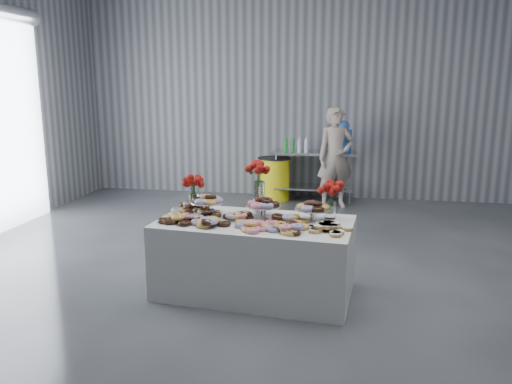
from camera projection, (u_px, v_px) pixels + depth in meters
ground at (255, 288)px, 5.16m from camera, size 9.00×9.00×0.00m
room_walls at (228, 23)px, 4.72m from camera, size 8.04×9.04×4.02m
display_table at (255, 257)px, 4.99m from camera, size 1.98×1.17×0.75m
prep_table at (314, 167)px, 8.92m from camera, size 1.50×0.60×0.90m
donut_mounds at (254, 218)px, 4.85m from camera, size 1.87×0.96×0.09m
cake_stand_left at (208, 200)px, 5.17m from camera, size 0.36×0.36×0.17m
cake_stand_mid at (264, 204)px, 5.01m from camera, size 0.36×0.36×0.17m
cake_stand_right at (313, 207)px, 4.88m from camera, size 0.36×0.36×0.17m
danish_pile at (329, 225)px, 4.56m from camera, size 0.48×0.48×0.11m
bouquet_left at (193, 183)px, 5.28m from camera, size 0.26×0.26×0.42m
bouquet_right at (331, 190)px, 4.95m from camera, size 0.26×0.26×0.42m
bouquet_center at (259, 177)px, 5.17m from camera, size 0.26×0.26×0.57m
water_jug at (343, 138)px, 8.72m from camera, size 0.28×0.28×0.55m
drink_bottles at (296, 144)px, 8.79m from camera, size 0.54×0.08×0.27m
person at (335, 158)px, 8.43m from camera, size 0.72×0.60×1.70m
trash_barrel at (274, 178)px, 9.09m from camera, size 0.60×0.60×0.77m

